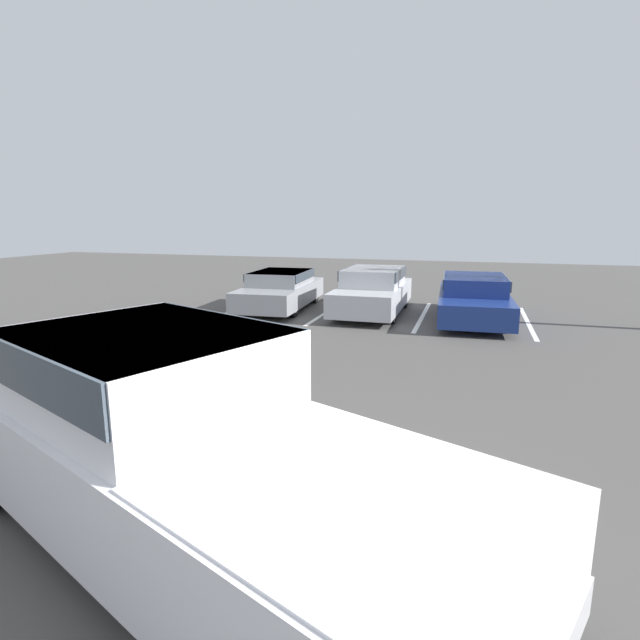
{
  "coord_description": "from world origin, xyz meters",
  "views": [
    {
      "loc": [
        1.38,
        -3.32,
        2.8
      ],
      "look_at": [
        -1.17,
        5.01,
        1.0
      ],
      "focal_mm": 28.0,
      "sensor_mm": 36.0,
      "label": 1
    }
  ],
  "objects_px": {
    "parked_sedan_a": "(281,289)",
    "parked_sedan_b": "(373,290)",
    "pickup_truck": "(172,440)",
    "parked_sedan_c": "(474,296)"
  },
  "relations": [
    {
      "from": "parked_sedan_a",
      "to": "parked_sedan_b",
      "type": "bearing_deg",
      "value": 87.4
    },
    {
      "from": "pickup_truck",
      "to": "parked_sedan_b",
      "type": "bearing_deg",
      "value": 114.64
    },
    {
      "from": "pickup_truck",
      "to": "parked_sedan_b",
      "type": "xyz_separation_m",
      "value": [
        -0.38,
        10.93,
        -0.22
      ]
    },
    {
      "from": "parked_sedan_a",
      "to": "parked_sedan_c",
      "type": "height_order",
      "value": "parked_sedan_c"
    },
    {
      "from": "parked_sedan_b",
      "to": "parked_sedan_c",
      "type": "height_order",
      "value": "parked_sedan_b"
    },
    {
      "from": "parked_sedan_b",
      "to": "pickup_truck",
      "type": "bearing_deg",
      "value": 1.77
    },
    {
      "from": "parked_sedan_a",
      "to": "parked_sedan_c",
      "type": "xyz_separation_m",
      "value": [
        5.75,
        -0.08,
        0.03
      ]
    },
    {
      "from": "pickup_truck",
      "to": "parked_sedan_a",
      "type": "relative_size",
      "value": 1.49
    },
    {
      "from": "parked_sedan_b",
      "to": "parked_sedan_a",
      "type": "bearing_deg",
      "value": -89.38
    },
    {
      "from": "parked_sedan_c",
      "to": "parked_sedan_a",
      "type": "bearing_deg",
      "value": -93.39
    }
  ]
}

